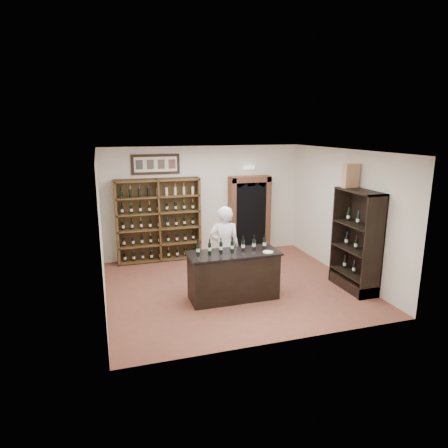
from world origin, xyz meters
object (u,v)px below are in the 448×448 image
(counter_bottle_0, at_px, (198,249))
(side_cabinet, at_px, (356,256))
(shopkeeper, at_px, (224,248))
(wine_crate, at_px, (351,176))
(wine_shelf, at_px, (159,220))
(tasting_counter, at_px, (233,276))

(counter_bottle_0, relative_size, side_cabinet, 0.14)
(shopkeeper, distance_m, wine_crate, 3.16)
(counter_bottle_0, height_order, side_cabinet, side_cabinet)
(side_cabinet, bearing_deg, wine_shelf, 139.79)
(wine_shelf, xyz_separation_m, shopkeeper, (1.09, -2.33, -0.17))
(tasting_counter, bearing_deg, shopkeeper, 91.21)
(shopkeeper, bearing_deg, wine_crate, -179.52)
(side_cabinet, bearing_deg, counter_bottle_0, 173.47)
(wine_shelf, relative_size, tasting_counter, 1.17)
(shopkeeper, bearing_deg, tasting_counter, 102.11)
(side_cabinet, height_order, shopkeeper, side_cabinet)
(wine_crate, bearing_deg, wine_shelf, 137.48)
(shopkeeper, relative_size, wine_crate, 3.61)
(tasting_counter, height_order, shopkeeper, shopkeeper)
(wine_crate, bearing_deg, tasting_counter, 176.26)
(shopkeeper, xyz_separation_m, wine_crate, (2.72, -0.50, 1.53))
(counter_bottle_0, distance_m, shopkeeper, 0.89)
(wine_shelf, xyz_separation_m, wine_crate, (3.81, -2.83, 1.36))
(counter_bottle_0, xyz_separation_m, wine_crate, (3.43, 0.01, 1.35))
(wine_shelf, relative_size, side_cabinet, 1.00)
(counter_bottle_0, height_order, shopkeeper, shopkeeper)
(wine_shelf, height_order, tasting_counter, wine_shelf)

